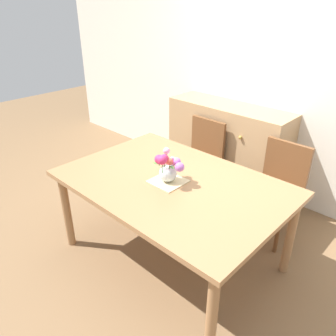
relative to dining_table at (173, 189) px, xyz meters
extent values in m
plane|color=brown|center=(0.00, 0.00, -0.69)|extent=(12.00, 12.00, 0.00)
cube|color=silver|center=(0.00, 1.60, 0.71)|extent=(7.00, 0.10, 2.80)
cube|color=#9E7047|center=(0.00, 0.00, 0.06)|extent=(1.75, 1.19, 0.04)
cylinder|color=#9E7047|center=(-0.79, -0.52, -0.33)|extent=(0.07, 0.07, 0.72)
cylinder|color=#9E7047|center=(0.79, -0.52, -0.33)|extent=(0.07, 0.07, 0.72)
cylinder|color=#9E7047|center=(-0.79, 0.52, -0.33)|extent=(0.07, 0.07, 0.72)
cylinder|color=#9E7047|center=(0.79, 0.52, -0.33)|extent=(0.07, 0.07, 0.72)
cube|color=brown|center=(-0.45, 0.86, -0.23)|extent=(0.42, 0.42, 0.04)
cylinder|color=brown|center=(-0.27, 0.68, -0.47)|extent=(0.04, 0.04, 0.44)
cylinder|color=brown|center=(-0.63, 0.68, -0.47)|extent=(0.04, 0.04, 0.44)
cylinder|color=brown|center=(-0.27, 1.04, -0.47)|extent=(0.04, 0.04, 0.44)
cylinder|color=brown|center=(-0.63, 1.04, -0.47)|extent=(0.04, 0.04, 0.44)
cube|color=brown|center=(-0.45, 1.05, 0.00)|extent=(0.42, 0.04, 0.42)
cube|color=brown|center=(0.45, 0.86, -0.23)|extent=(0.42, 0.42, 0.04)
cylinder|color=brown|center=(0.63, 0.68, -0.47)|extent=(0.04, 0.04, 0.44)
cylinder|color=brown|center=(0.27, 0.68, -0.47)|extent=(0.04, 0.04, 0.44)
cylinder|color=brown|center=(0.63, 1.04, -0.47)|extent=(0.04, 0.04, 0.44)
cylinder|color=brown|center=(0.27, 1.04, -0.47)|extent=(0.04, 0.04, 0.44)
cube|color=brown|center=(0.45, 1.05, 0.00)|extent=(0.42, 0.04, 0.42)
cube|color=tan|center=(-0.38, 1.33, -0.19)|extent=(1.40, 0.44, 1.00)
sphere|color=#B7933D|center=(-0.68, 1.10, 0.09)|extent=(0.04, 0.04, 0.04)
sphere|color=#B7933D|center=(-0.08, 1.10, 0.09)|extent=(0.04, 0.04, 0.04)
sphere|color=#B7933D|center=(-0.68, 1.10, -0.31)|extent=(0.04, 0.04, 0.04)
sphere|color=#B7933D|center=(-0.08, 1.10, -0.31)|extent=(0.04, 0.04, 0.04)
cube|color=#CCB789|center=(-0.02, -0.03, 0.08)|extent=(0.25, 0.25, 0.01)
sphere|color=silver|center=(-0.02, -0.03, 0.15)|extent=(0.14, 0.14, 0.14)
sphere|color=#E55B4C|center=(0.02, -0.05, 0.27)|extent=(0.06, 0.06, 0.06)
cylinder|color=#478438|center=(0.02, -0.05, 0.24)|extent=(0.01, 0.01, 0.07)
sphere|color=#D12D66|center=(-0.01, -0.08, 0.30)|extent=(0.06, 0.06, 0.06)
cylinder|color=#478438|center=(-0.01, -0.08, 0.25)|extent=(0.01, 0.01, 0.10)
sphere|color=#EA9EBC|center=(-0.09, 0.02, 0.30)|extent=(0.05, 0.05, 0.05)
cylinder|color=#478438|center=(-0.09, 0.02, 0.25)|extent=(0.01, 0.01, 0.10)
sphere|color=#B266C6|center=(0.08, -0.02, 0.23)|extent=(0.07, 0.07, 0.07)
cylinder|color=#478438|center=(0.08, -0.02, 0.22)|extent=(0.01, 0.01, 0.03)
sphere|color=#B266C6|center=(0.03, 0.02, 0.25)|extent=(0.06, 0.06, 0.06)
cylinder|color=#478438|center=(0.03, 0.02, 0.22)|extent=(0.01, 0.01, 0.04)
sphere|color=#D12D66|center=(0.01, -0.13, 0.31)|extent=(0.07, 0.07, 0.07)
cylinder|color=#478438|center=(0.01, -0.13, 0.25)|extent=(0.01, 0.01, 0.11)
sphere|color=white|center=(-0.02, 0.02, 0.23)|extent=(0.07, 0.07, 0.07)
cylinder|color=#478438|center=(-0.02, 0.02, 0.22)|extent=(0.01, 0.01, 0.03)
sphere|color=#D12D66|center=(-0.08, -0.06, 0.26)|extent=(0.07, 0.07, 0.07)
cylinder|color=#478438|center=(-0.08, -0.06, 0.23)|extent=(0.01, 0.01, 0.05)
sphere|color=#D12D66|center=(0.00, 0.00, 0.25)|extent=(0.05, 0.05, 0.05)
cylinder|color=#478438|center=(0.00, 0.00, 0.22)|extent=(0.01, 0.01, 0.04)
ellipsoid|color=#478438|center=(-0.07, 0.02, 0.23)|extent=(0.06, 0.07, 0.03)
ellipsoid|color=#478438|center=(0.06, -0.08, 0.25)|extent=(0.07, 0.05, 0.02)
ellipsoid|color=#478438|center=(-0.11, -0.06, 0.22)|extent=(0.07, 0.04, 0.01)
ellipsoid|color=#478438|center=(-0.02, 0.02, 0.24)|extent=(0.03, 0.07, 0.01)
camera|label=1|loc=(1.51, -1.64, 1.34)|focal=35.17mm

